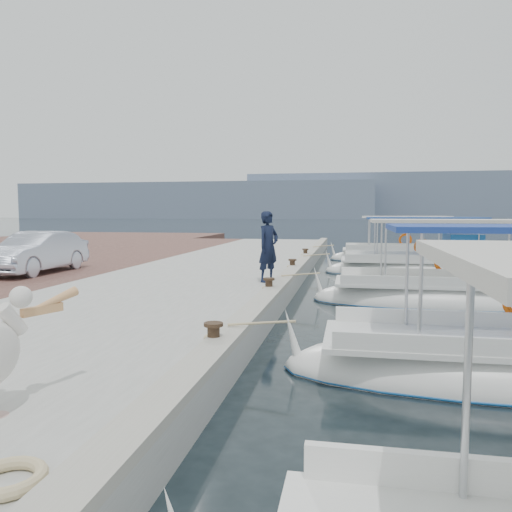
{
  "coord_description": "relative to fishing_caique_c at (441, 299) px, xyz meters",
  "views": [
    {
      "loc": [
        1.57,
        -10.34,
        2.41
      ],
      "look_at": [
        -1.0,
        3.25,
        1.2
      ],
      "focal_mm": 35.0,
      "sensor_mm": 36.0,
      "label": 1
    }
  ],
  "objects": [
    {
      "name": "fisherman",
      "position": [
        -4.6,
        -0.21,
        1.35
      ],
      "size": [
        0.77,
        0.85,
        1.95
      ],
      "primitive_type": "imported",
      "rotation": [
        0.0,
        0.0,
        1.01
      ],
      "color": "black",
      "rests_on": "concrete_quay"
    },
    {
      "name": "distant_hills",
      "position": [
        25.64,
        198.15,
        7.49
      ],
      "size": [
        330.0,
        60.0,
        18.0
      ],
      "color": "slate",
      "rests_on": "ground"
    },
    {
      "name": "fishing_caique_c",
      "position": [
        0.0,
        0.0,
        0.0
      ],
      "size": [
        6.76,
        2.3,
        2.83
      ],
      "color": "white",
      "rests_on": "ground"
    },
    {
      "name": "mooring_bollards",
      "position": [
        -4.32,
        -1.84,
        0.57
      ],
      "size": [
        0.28,
        20.28,
        0.33
      ],
      "color": "black",
      "rests_on": "concrete_quay"
    },
    {
      "name": "fishing_caique_e",
      "position": [
        0.11,
        11.95,
        0.0
      ],
      "size": [
        6.98,
        2.1,
        2.83
      ],
      "color": "white",
      "rests_on": "ground"
    },
    {
      "name": "concrete_quay",
      "position": [
        -6.97,
        1.66,
        0.13
      ],
      "size": [
        6.0,
        40.0,
        0.5
      ],
      "primitive_type": "cube",
      "color": "#A0A09A",
      "rests_on": "ground"
    },
    {
      "name": "ground",
      "position": [
        -3.97,
        -3.34,
        -0.12
      ],
      "size": [
        400.0,
        400.0,
        0.0
      ],
      "primitive_type": "plane",
      "color": "black",
      "rests_on": "ground"
    },
    {
      "name": "parked_car",
      "position": [
        -12.14,
        0.48,
        1.03
      ],
      "size": [
        1.4,
        3.97,
        1.31
      ],
      "primitive_type": "imported",
      "rotation": [
        0.0,
        0.0,
        -0.0
      ],
      "color": "silver",
      "rests_on": "cobblestone_strip"
    },
    {
      "name": "quay_curb",
      "position": [
        -4.19,
        1.66,
        0.44
      ],
      "size": [
        0.44,
        40.0,
        0.12
      ],
      "primitive_type": "cube",
      "color": "#A19E8F",
      "rests_on": "concrete_quay"
    },
    {
      "name": "cobblestone_strip",
      "position": [
        -11.97,
        1.66,
        0.13
      ],
      "size": [
        4.0,
        40.0,
        0.5
      ],
      "primitive_type": "cube",
      "color": "#4F2F2A",
      "rests_on": "ground"
    },
    {
      "name": "rope_coil",
      "position": [
        -4.73,
        -10.72,
        0.43
      ],
      "size": [
        0.54,
        0.54,
        0.1
      ],
      "primitive_type": "torus",
      "color": "#C6B284",
      "rests_on": "concrete_quay"
    },
    {
      "name": "fishing_caique_d",
      "position": [
        0.34,
        6.51,
        0.06
      ],
      "size": [
        7.23,
        2.47,
        2.83
      ],
      "color": "white",
      "rests_on": "ground"
    }
  ]
}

